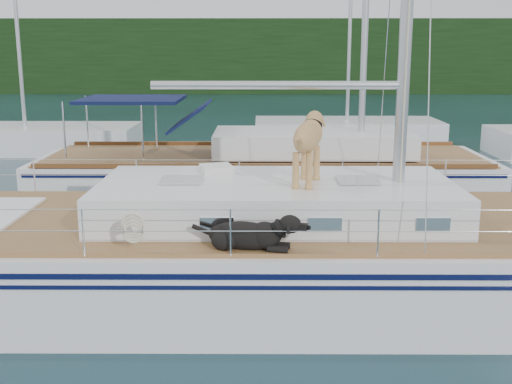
{
  "coord_description": "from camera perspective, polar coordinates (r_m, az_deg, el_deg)",
  "views": [
    {
      "loc": [
        0.55,
        -9.25,
        3.74
      ],
      "look_at": [
        0.5,
        0.2,
        1.6
      ],
      "focal_mm": 45.0,
      "sensor_mm": 36.0,
      "label": 1
    }
  ],
  "objects": [
    {
      "name": "neighbor_sailboat",
      "position": [
        15.99,
        1.06,
        1.52
      ],
      "size": [
        11.0,
        3.5,
        13.3
      ],
      "color": "white",
      "rests_on": "ground"
    },
    {
      "name": "main_sailboat",
      "position": [
        9.75,
        -2.36,
        -5.54
      ],
      "size": [
        12.0,
        3.8,
        14.01
      ],
      "color": "white",
      "rests_on": "ground"
    },
    {
      "name": "shore_bank",
      "position": [
        55.55,
        -0.26,
        9.51
      ],
      "size": [
        92.0,
        1.0,
        1.2
      ],
      "primitive_type": "cube",
      "color": "#595147",
      "rests_on": "ground"
    },
    {
      "name": "tree_line",
      "position": [
        54.26,
        -0.27,
        11.96
      ],
      "size": [
        90.0,
        3.0,
        6.0
      ],
      "primitive_type": "cube",
      "color": "black",
      "rests_on": "ground"
    },
    {
      "name": "ground",
      "position": [
        10.0,
        -2.91,
        -9.24
      ],
      "size": [
        120.0,
        120.0,
        0.0
      ],
      "primitive_type": "plane",
      "color": "black",
      "rests_on": "ground"
    },
    {
      "name": "bg_boat_center",
      "position": [
        25.7,
        8.06,
        5.27
      ],
      "size": [
        7.2,
        3.0,
        11.65
      ],
      "color": "white",
      "rests_on": "ground"
    },
    {
      "name": "bg_boat_west",
      "position": [
        24.99,
        -19.76,
        4.42
      ],
      "size": [
        8.0,
        3.0,
        11.65
      ],
      "color": "white",
      "rests_on": "ground"
    }
  ]
}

